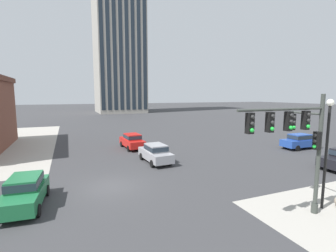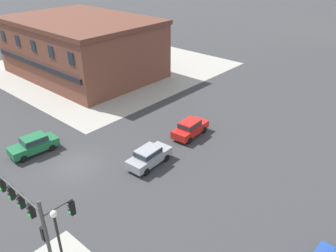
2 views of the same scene
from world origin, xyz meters
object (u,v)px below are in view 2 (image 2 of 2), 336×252
car_main_southbound_far (190,128)px  traffic_signal_main (36,219)px  car_main_southbound_near (149,156)px  street_lamp_corner_near (60,244)px  car_parked_curb (34,144)px

car_main_southbound_far → traffic_signal_main: bearing=-78.9°
car_main_southbound_near → car_main_southbound_far: size_ratio=1.00×
street_lamp_corner_near → car_parked_curb: (-14.76, 6.23, -2.71)m
car_main_southbound_far → car_parked_curb: bearing=-126.3°
street_lamp_corner_near → traffic_signal_main: bearing=-178.6°
traffic_signal_main → car_parked_curb: (-12.60, 6.28, -3.12)m
car_main_southbound_far → car_parked_curb: (-8.98, -12.21, 0.00)m
car_main_southbound_near → car_parked_curb: 11.05m
traffic_signal_main → car_parked_curb: 14.42m
traffic_signal_main → car_parked_curb: traffic_signal_main is taller
traffic_signal_main → car_parked_curb: bearing=153.5°
street_lamp_corner_near → car_main_southbound_near: (-5.28, 11.91, -2.71)m
street_lamp_corner_near → car_parked_curb: bearing=157.1°
street_lamp_corner_near → car_main_southbound_far: street_lamp_corner_near is taller
car_parked_curb → car_main_southbound_far: bearing=53.7°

